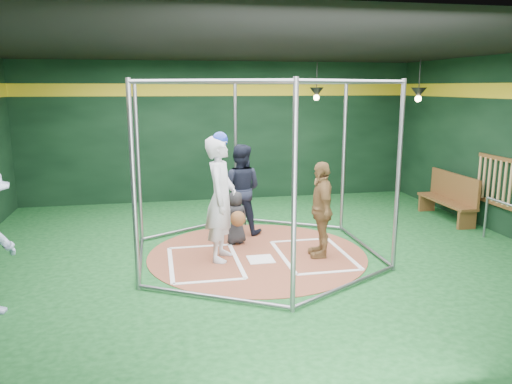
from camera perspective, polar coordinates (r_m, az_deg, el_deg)
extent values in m
cube|color=#0D3B16|center=(8.80, 0.13, -7.22)|extent=(10.00, 9.00, 0.02)
cube|color=black|center=(8.33, 0.14, 16.22)|extent=(10.00, 9.00, 0.02)
cube|color=black|center=(12.80, -3.94, 6.87)|extent=(10.00, 0.10, 3.50)
cube|color=black|center=(4.16, 12.70, -4.14)|extent=(10.00, 0.10, 3.50)
cube|color=gold|center=(12.72, -3.99, 11.57)|extent=(10.00, 0.01, 0.30)
cylinder|color=brown|center=(8.79, 0.13, -7.12)|extent=(3.80, 3.80, 0.01)
cube|color=white|center=(8.51, 0.54, -7.69)|extent=(0.43, 0.43, 0.01)
cube|color=white|center=(9.23, -6.45, -6.20)|extent=(1.10, 0.07, 0.01)
cube|color=white|center=(7.64, -5.29, -10.13)|extent=(1.10, 0.07, 0.01)
cube|color=white|center=(8.40, -9.70, -8.16)|extent=(0.07, 1.70, 0.01)
cube|color=white|center=(8.49, -2.20, -7.76)|extent=(0.07, 1.70, 0.01)
cube|color=white|center=(9.56, 5.01, -5.51)|extent=(1.10, 0.07, 0.01)
cube|color=white|center=(8.04, 8.47, -9.05)|extent=(1.10, 0.07, 0.01)
cube|color=white|center=(8.65, 3.09, -7.40)|extent=(0.07, 1.70, 0.01)
cube|color=white|center=(8.97, 9.95, -6.84)|extent=(0.07, 1.70, 0.01)
cylinder|color=gray|center=(10.08, 9.99, 3.91)|extent=(0.07, 0.07, 3.00)
cylinder|color=gray|center=(10.66, -2.35, 4.51)|extent=(0.07, 0.07, 3.00)
cylinder|color=gray|center=(9.40, -13.31, 3.19)|extent=(0.07, 0.07, 3.00)
cylinder|color=gray|center=(7.13, -13.82, 0.44)|extent=(0.07, 0.07, 3.00)
cylinder|color=gray|center=(6.23, 4.38, -0.89)|extent=(0.07, 0.07, 3.00)
cylinder|color=gray|center=(8.01, 15.95, 1.57)|extent=(0.07, 0.07, 3.00)
cylinder|color=gray|center=(10.22, 3.76, 12.33)|extent=(2.02, 1.20, 0.06)
cylinder|color=gray|center=(10.60, 3.54, -3.54)|extent=(2.02, 1.20, 0.06)
cylinder|color=gray|center=(9.89, -7.72, 12.26)|extent=(2.02, 1.20, 0.06)
cylinder|color=gray|center=(10.29, -7.27, -4.11)|extent=(2.02, 1.20, 0.06)
cylinder|color=gray|center=(8.15, -14.04, 12.10)|extent=(0.06, 2.30, 0.06)
cylinder|color=gray|center=(8.63, -13.06, -7.52)|extent=(0.06, 2.30, 0.06)
cylinder|color=gray|center=(6.45, -5.60, 12.51)|extent=(2.02, 1.20, 0.06)
cylinder|color=gray|center=(7.05, -5.11, -11.79)|extent=(2.02, 1.20, 0.06)
cylinder|color=gray|center=(6.95, 11.37, 12.30)|extent=(2.02, 1.20, 0.06)
cylinder|color=gray|center=(7.50, 10.45, -10.42)|extent=(2.02, 1.20, 0.06)
cylinder|color=gray|center=(8.93, 13.06, 12.10)|extent=(0.06, 2.30, 0.06)
cylinder|color=gray|center=(9.36, 12.22, -5.92)|extent=(0.06, 2.30, 0.06)
cube|color=brown|center=(10.89, 26.11, 3.45)|extent=(0.05, 1.25, 0.08)
cube|color=brown|center=(11.04, 25.68, -1.17)|extent=(0.05, 1.25, 0.08)
cylinder|color=tan|center=(10.64, 27.07, 0.73)|extent=(0.06, 0.06, 0.85)
cylinder|color=tan|center=(10.76, 26.56, 0.89)|extent=(0.06, 0.06, 0.85)
cylinder|color=tan|center=(10.88, 26.06, 1.05)|extent=(0.06, 0.06, 0.85)
cylinder|color=tan|center=(11.00, 25.57, 1.20)|extent=(0.06, 0.06, 0.85)
cylinder|color=tan|center=(11.13, 25.09, 1.35)|extent=(0.06, 0.06, 0.85)
cylinder|color=tan|center=(11.25, 24.62, 1.50)|extent=(0.06, 0.06, 0.85)
cylinder|color=tan|center=(11.38, 24.16, 1.65)|extent=(0.06, 0.06, 0.85)
cone|color=black|center=(12.36, 6.93, 11.27)|extent=(0.34, 0.34, 0.22)
sphere|color=#FFD899|center=(12.36, 6.91, 10.67)|extent=(0.14, 0.14, 0.14)
cylinder|color=black|center=(12.36, 6.97, 12.90)|extent=(0.02, 0.02, 0.70)
cone|color=black|center=(11.62, 18.09, 10.74)|extent=(0.34, 0.34, 0.22)
sphere|color=#FFD899|center=(11.62, 18.05, 10.10)|extent=(0.14, 0.14, 0.14)
cylinder|color=black|center=(11.62, 18.20, 12.46)|extent=(0.02, 0.02, 0.70)
imported|color=#B9B9C0|center=(8.29, -4.05, -0.79)|extent=(0.72, 0.88, 2.09)
sphere|color=navy|center=(8.13, -4.15, 5.98)|extent=(0.26, 0.26, 0.26)
imported|color=#9F7844|center=(8.56, 7.45, -1.97)|extent=(0.53, 1.01, 1.65)
imported|color=black|center=(9.24, -2.33, -2.94)|extent=(0.55, 0.44, 0.99)
sphere|color=brown|center=(8.99, -2.08, -3.07)|extent=(0.28, 0.28, 0.28)
imported|color=black|center=(9.82, -1.82, 0.33)|extent=(1.05, 0.95, 1.78)
cube|color=brown|center=(11.73, 20.90, -1.00)|extent=(0.41, 1.76, 0.06)
cube|color=brown|center=(11.75, 21.70, 0.57)|extent=(0.06, 1.76, 0.59)
cube|color=brown|center=(11.15, 22.94, -2.95)|extent=(0.39, 0.08, 0.39)
cube|color=brown|center=(12.42, 18.93, -1.18)|extent=(0.39, 0.08, 0.39)
cylinder|color=gray|center=(10.64, 24.76, -2.62)|extent=(0.05, 0.05, 0.81)
cylinder|color=gray|center=(10.21, 26.42, -1.12)|extent=(0.05, 0.90, 0.05)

